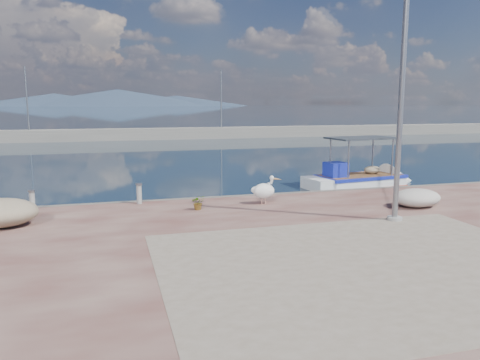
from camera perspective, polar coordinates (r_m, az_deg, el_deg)
name	(u,v)px	position (r m, az deg, el deg)	size (l,w,h in m)	color
ground	(278,249)	(12.86, 4.64, -8.40)	(1400.00, 1400.00, 0.00)	#162635
quay	(419,353)	(7.87, 20.94, -19.11)	(44.00, 22.00, 0.50)	#512723
quay_patch	(371,264)	(10.56, 15.65, -9.87)	(9.00, 7.00, 0.01)	gray
breakwater	(149,134)	(51.75, -10.98, 5.54)	(120.00, 2.20, 7.50)	gray
mountains	(113,99)	(661.55, -15.19, 9.55)	(370.00, 280.00, 22.00)	#28384C
boat_right	(359,182)	(22.88, 14.32, -0.24)	(5.87, 2.61, 2.73)	white
pelican	(264,190)	(16.00, 2.97, -1.29)	(1.02, 0.71, 0.98)	tan
lamp_post	(400,107)	(14.21, 18.95, 8.39)	(0.44, 0.96, 7.00)	gray
bollard_near	(139,193)	(16.38, -12.20, -1.52)	(0.23, 0.23, 0.71)	gray
bollard_far	(32,200)	(16.34, -24.01, -2.21)	(0.22, 0.22, 0.68)	gray
potted_plant	(198,202)	(15.20, -5.11, -2.73)	(0.43, 0.38, 0.48)	#33722D
net_pile_b	(0,213)	(14.67, -27.25, -3.58)	(2.03, 1.58, 0.79)	tan
net_pile_d	(417,198)	(16.62, 20.74, -2.04)	(1.62, 1.21, 0.61)	beige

